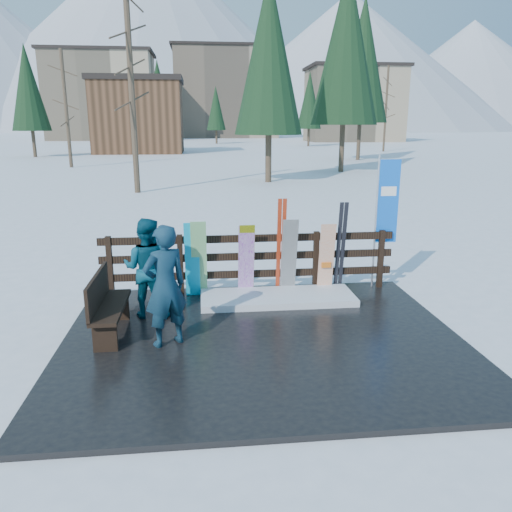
{
  "coord_description": "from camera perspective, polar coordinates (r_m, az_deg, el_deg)",
  "views": [
    {
      "loc": [
        -0.86,
        -6.95,
        3.2
      ],
      "look_at": [
        0.0,
        1.0,
        1.1
      ],
      "focal_mm": 35.0,
      "sensor_mm": 36.0,
      "label": 1
    }
  ],
  "objects": [
    {
      "name": "snowboard_3",
      "position": [
        9.29,
        -1.13,
        -0.48
      ],
      "size": [
        0.29,
        0.33,
        1.37
      ],
      "primitive_type": "cube",
      "rotation": [
        0.22,
        0.0,
        0.0
      ],
      "color": "silver",
      "rests_on": "deck"
    },
    {
      "name": "bench",
      "position": [
        7.91,
        -16.8,
        -5.15
      ],
      "size": [
        0.41,
        1.5,
        0.97
      ],
      "color": "black",
      "rests_on": "deck"
    },
    {
      "name": "snowboard_4",
      "position": [
        9.38,
        3.8,
        -0.07
      ],
      "size": [
        0.29,
        0.33,
        1.46
      ],
      "primitive_type": "cube",
      "rotation": [
        0.2,
        0.0,
        0.0
      ],
      "color": "black",
      "rests_on": "deck"
    },
    {
      "name": "ground",
      "position": [
        7.7,
        0.8,
        -9.85
      ],
      "size": [
        700.0,
        700.0,
        0.0
      ],
      "primitive_type": "plane",
      "color": "white",
      "rests_on": "ground"
    },
    {
      "name": "trees",
      "position": [
        53.23,
        0.12,
        17.62
      ],
      "size": [
        42.04,
        68.84,
        13.72
      ],
      "color": "#382B1E",
      "rests_on": "ground"
    },
    {
      "name": "ski_pair_b",
      "position": [
        9.63,
        9.65,
        1.03
      ],
      "size": [
        0.17,
        0.27,
        1.75
      ],
      "color": "black",
      "rests_on": "deck"
    },
    {
      "name": "fence",
      "position": [
        9.51,
        -0.79,
        -0.28
      ],
      "size": [
        5.6,
        0.1,
        1.15
      ],
      "color": "black",
      "rests_on": "deck"
    },
    {
      "name": "person_front",
      "position": [
        7.25,
        -10.34,
        -3.4
      ],
      "size": [
        0.78,
        0.69,
        1.79
      ],
      "primitive_type": "imported",
      "rotation": [
        0.0,
        0.0,
        3.64
      ],
      "color": "#154350",
      "rests_on": "deck"
    },
    {
      "name": "snowboard_0",
      "position": [
        9.25,
        -7.3,
        -0.46
      ],
      "size": [
        0.27,
        0.27,
        1.44
      ],
      "primitive_type": "cube",
      "rotation": [
        0.17,
        0.0,
        0.0
      ],
      "color": "#0AADDB",
      "rests_on": "deck"
    },
    {
      "name": "rental_flag",
      "position": [
        9.96,
        14.53,
        5.5
      ],
      "size": [
        0.45,
        0.04,
        2.6
      ],
      "color": "silver",
      "rests_on": "deck"
    },
    {
      "name": "snowboard_2",
      "position": [
        9.29,
        -1.07,
        -0.45
      ],
      "size": [
        0.28,
        0.33,
        1.38
      ],
      "primitive_type": "cube",
      "rotation": [
        0.22,
        0.0,
        0.0
      ],
      "color": "#D4DD05",
      "rests_on": "deck"
    },
    {
      "name": "person_back",
      "position": [
        8.44,
        -12.32,
        -1.34
      ],
      "size": [
        0.93,
        0.79,
        1.67
      ],
      "primitive_type": "imported",
      "rotation": [
        0.0,
        0.0,
        2.93
      ],
      "color": "#0A4359",
      "rests_on": "deck"
    },
    {
      "name": "snowboard_5",
      "position": [
        9.54,
        8.04,
        -0.26
      ],
      "size": [
        0.29,
        0.23,
        1.36
      ],
      "primitive_type": "cube",
      "rotation": [
        0.15,
        0.0,
        0.0
      ],
      "color": "white",
      "rests_on": "deck"
    },
    {
      "name": "ski_pair_a",
      "position": [
        9.38,
        2.88,
        1.11
      ],
      "size": [
        0.17,
        0.23,
        1.83
      ],
      "color": "#AA2F14",
      "rests_on": "deck"
    },
    {
      "name": "mountains",
      "position": [
        338.77,
        -8.41,
        22.55
      ],
      "size": [
        520.0,
        260.0,
        120.0
      ],
      "color": "white",
      "rests_on": "ground"
    },
    {
      "name": "snowboard_1",
      "position": [
        9.24,
        -6.52,
        -0.35
      ],
      "size": [
        0.28,
        0.34,
        1.46
      ],
      "primitive_type": "cube",
      "rotation": [
        0.22,
        0.0,
        0.0
      ],
      "color": "silver",
      "rests_on": "deck"
    },
    {
      "name": "snow_patch",
      "position": [
        9.18,
        2.47,
        -4.78
      ],
      "size": [
        2.8,
        1.0,
        0.12
      ],
      "primitive_type": "cube",
      "color": "white",
      "rests_on": "deck"
    },
    {
      "name": "deck",
      "position": [
        7.68,
        0.81,
        -9.58
      ],
      "size": [
        6.0,
        5.0,
        0.08
      ],
      "primitive_type": "cube",
      "color": "black",
      "rests_on": "ground"
    },
    {
      "name": "resort_buildings",
      "position": [
        122.55,
        -5.57,
        17.75
      ],
      "size": [
        73.0,
        87.6,
        22.6
      ],
      "color": "tan",
      "rests_on": "ground"
    }
  ]
}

